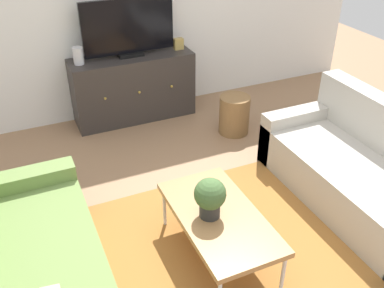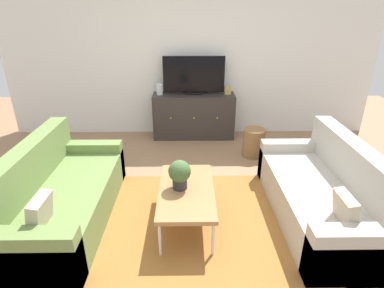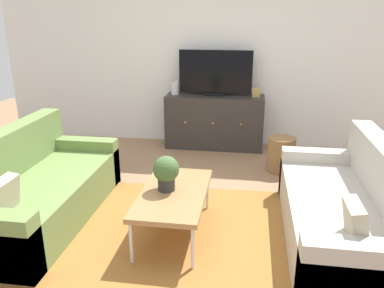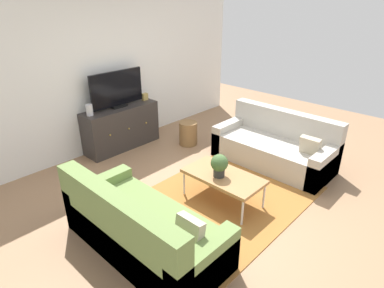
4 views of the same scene
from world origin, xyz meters
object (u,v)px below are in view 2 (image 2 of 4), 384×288
mantel_clock (228,91)px  glass_vase (160,89)px  flat_screen_tv (194,75)px  potted_plant (180,173)px  tv_console (194,116)px  couch_right_side (327,196)px  wicker_basket (254,143)px  coffee_table (186,192)px  couch_left_side (57,198)px

mantel_clock → glass_vase: bearing=180.0°
flat_screen_tv → mantel_clock: size_ratio=7.92×
potted_plant → tv_console: 2.44m
couch_right_side → wicker_basket: size_ratio=4.37×
potted_plant → flat_screen_tv: 2.50m
coffee_table → mantel_clock: size_ratio=8.20×
couch_right_side → potted_plant: bearing=-178.3°
couch_left_side → potted_plant: (1.31, -0.05, 0.31)m
couch_left_side → mantel_clock: (2.08, 2.37, 0.56)m
wicker_basket → couch_right_side: bearing=-73.2°
coffee_table → mantel_clock: mantel_clock is taller
glass_vase → couch_right_side: bearing=-50.4°
couch_right_side → flat_screen_tv: size_ratio=1.85×
couch_left_side → potted_plant: size_ratio=6.14×
mantel_clock → flat_screen_tv: bearing=178.0°
couch_left_side → wicker_basket: bearing=33.0°
flat_screen_tv → mantel_clock: 0.63m
flat_screen_tv → potted_plant: bearing=-94.4°
glass_vase → potted_plant: bearing=-80.8°
potted_plant → flat_screen_tv: flat_screen_tv is taller
couch_left_side → potted_plant: couch_left_side is taller
potted_plant → mantel_clock: mantel_clock is taller
coffee_table → couch_left_side: bearing=177.1°
couch_left_side → glass_vase: size_ratio=10.19×
tv_console → wicker_basket: (0.91, -0.81, -0.17)m
couch_right_side → glass_vase: size_ratio=10.19×
glass_vase → coffee_table: bearing=-79.3°
couch_left_side → tv_console: bearing=57.8°
couch_left_side → wicker_basket: couch_left_side is taller
tv_console → flat_screen_tv: 0.70m
couch_left_side → flat_screen_tv: (1.50, 2.39, 0.81)m
flat_screen_tv → glass_vase: flat_screen_tv is taller
couch_right_side → tv_console: couch_right_side is taller
wicker_basket → coffee_table: bearing=-122.3°
wicker_basket → flat_screen_tv: bearing=137.7°
coffee_table → tv_console: bearing=87.2°
coffee_table → potted_plant: (-0.07, 0.02, 0.20)m
tv_console → glass_vase: (-0.58, 0.00, 0.48)m
couch_right_side → glass_vase: (-1.97, 2.37, 0.58)m
tv_console → flat_screen_tv: (0.00, 0.02, 0.70)m
potted_plant → flat_screen_tv: (0.19, 2.44, 0.50)m
tv_console → wicker_basket: 1.23m
flat_screen_tv → couch_left_side: bearing=-122.0°
couch_left_side → mantel_clock: 3.20m
glass_vase → wicker_basket: glass_vase is taller
couch_right_side → glass_vase: glass_vase is taller
tv_console → coffee_table: bearing=-92.8°
potted_plant → mantel_clock: 2.55m
potted_plant → wicker_basket: bearing=55.6°
tv_console → mantel_clock: (0.58, 0.00, 0.45)m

